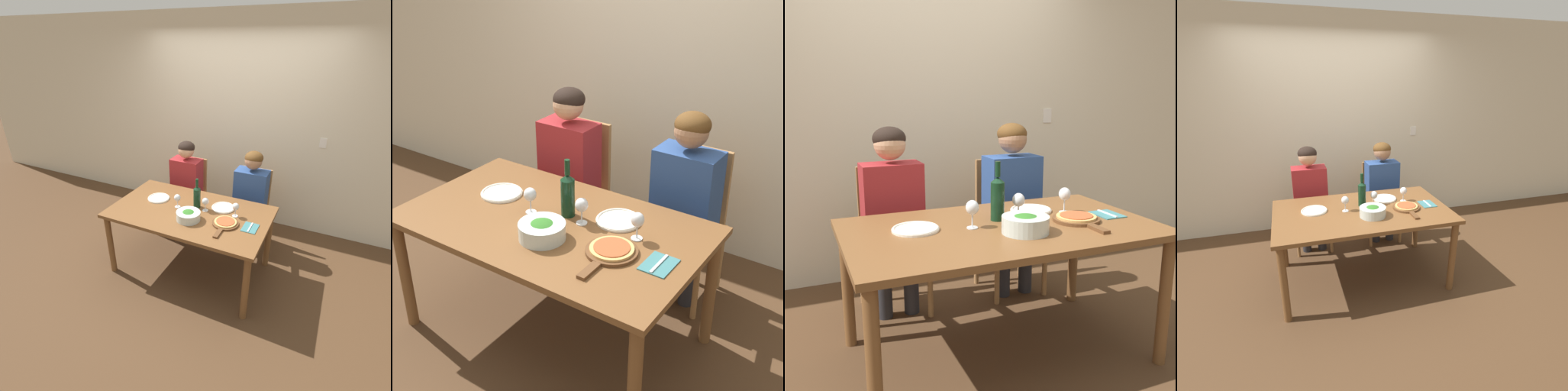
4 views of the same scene
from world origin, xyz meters
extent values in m
plane|color=#4C331E|center=(0.00, 0.00, 0.00)|extent=(40.00, 40.00, 0.00)
cube|color=beige|center=(0.00, 1.41, 1.35)|extent=(10.00, 0.05, 2.70)
cube|color=brown|center=(0.00, 0.00, 0.74)|extent=(1.65, 0.97, 0.04)
cylinder|color=brown|center=(-0.77, -0.42, 0.36)|extent=(0.07, 0.07, 0.72)
cylinder|color=brown|center=(0.77, -0.42, 0.36)|extent=(0.07, 0.07, 0.72)
cylinder|color=brown|center=(-0.77, 0.42, 0.36)|extent=(0.07, 0.07, 0.72)
cylinder|color=brown|center=(0.77, 0.42, 0.36)|extent=(0.07, 0.07, 0.72)
cube|color=#9E7042|center=(-0.42, 0.76, 0.45)|extent=(0.42, 0.42, 0.04)
cube|color=#9E7042|center=(-0.42, 0.96, 0.72)|extent=(0.38, 0.03, 0.49)
cylinder|color=#9E7042|center=(-0.61, 0.57, 0.22)|extent=(0.04, 0.04, 0.44)
cylinder|color=#9E7042|center=(-0.23, 0.57, 0.22)|extent=(0.04, 0.04, 0.44)
cylinder|color=#9E7042|center=(-0.61, 0.95, 0.22)|extent=(0.04, 0.04, 0.44)
cylinder|color=#9E7042|center=(-0.23, 0.95, 0.22)|extent=(0.04, 0.04, 0.44)
cube|color=#9E7042|center=(0.44, 0.76, 0.45)|extent=(0.42, 0.42, 0.04)
cube|color=#9E7042|center=(0.44, 0.96, 0.72)|extent=(0.38, 0.03, 0.49)
cylinder|color=#9E7042|center=(0.25, 0.57, 0.22)|extent=(0.04, 0.04, 0.44)
cylinder|color=#9E7042|center=(0.63, 0.57, 0.22)|extent=(0.04, 0.04, 0.44)
cylinder|color=#9E7042|center=(0.25, 0.95, 0.22)|extent=(0.04, 0.04, 0.44)
cylinder|color=#9E7042|center=(0.63, 0.95, 0.22)|extent=(0.04, 0.04, 0.44)
cylinder|color=#28282D|center=(-0.51, 0.68, 0.24)|extent=(0.10, 0.10, 0.47)
cylinder|color=#28282D|center=(-0.33, 0.68, 0.24)|extent=(0.10, 0.10, 0.47)
cube|color=maroon|center=(-0.42, 0.74, 0.74)|extent=(0.38, 0.22, 0.54)
cylinder|color=maroon|center=(-0.62, 0.50, 0.59)|extent=(0.07, 0.31, 0.14)
cylinder|color=maroon|center=(-0.22, 0.50, 0.59)|extent=(0.07, 0.31, 0.14)
sphere|color=tan|center=(-0.42, 0.74, 1.13)|extent=(0.20, 0.20, 0.20)
ellipsoid|color=black|center=(-0.42, 0.75, 1.17)|extent=(0.21, 0.21, 0.15)
cylinder|color=#28282D|center=(0.35, 0.68, 0.24)|extent=(0.10, 0.10, 0.47)
cylinder|color=#28282D|center=(0.53, 0.68, 0.24)|extent=(0.10, 0.10, 0.47)
cube|color=navy|center=(0.44, 0.74, 0.74)|extent=(0.38, 0.22, 0.54)
cylinder|color=navy|center=(0.24, 0.50, 0.59)|extent=(0.07, 0.31, 0.14)
cylinder|color=navy|center=(0.64, 0.50, 0.59)|extent=(0.07, 0.31, 0.14)
sphere|color=#9E7051|center=(0.44, 0.74, 1.13)|extent=(0.20, 0.20, 0.20)
ellipsoid|color=#563819|center=(0.44, 0.75, 1.17)|extent=(0.21, 0.21, 0.15)
cylinder|color=black|center=(0.03, 0.11, 0.86)|extent=(0.08, 0.08, 0.21)
cone|color=black|center=(0.03, 0.11, 0.99)|extent=(0.08, 0.08, 0.03)
cylinder|color=black|center=(0.03, 0.11, 1.04)|extent=(0.03, 0.03, 0.08)
cylinder|color=silver|center=(0.06, -0.16, 0.80)|extent=(0.24, 0.24, 0.09)
ellipsoid|color=#2D6B23|center=(0.06, -0.16, 0.80)|extent=(0.20, 0.20, 0.10)
cylinder|color=silver|center=(-0.44, 0.09, 0.76)|extent=(0.25, 0.25, 0.01)
torus|color=silver|center=(-0.44, 0.09, 0.77)|extent=(0.24, 0.24, 0.01)
cylinder|color=silver|center=(0.29, 0.20, 0.76)|extent=(0.25, 0.25, 0.01)
torus|color=silver|center=(0.29, 0.20, 0.77)|extent=(0.24, 0.24, 0.01)
cylinder|color=brown|center=(0.42, -0.08, 0.76)|extent=(0.26, 0.26, 0.02)
cube|color=brown|center=(0.42, -0.28, 0.76)|extent=(0.04, 0.14, 0.02)
cylinder|color=tan|center=(0.42, -0.08, 0.78)|extent=(0.22, 0.22, 0.01)
cylinder|color=#AD4C28|center=(0.42, -0.08, 0.79)|extent=(0.18, 0.18, 0.01)
cylinder|color=silver|center=(-0.16, 0.02, 0.76)|extent=(0.06, 0.06, 0.01)
cylinder|color=silver|center=(-0.16, 0.02, 0.80)|extent=(0.01, 0.01, 0.07)
ellipsoid|color=silver|center=(-0.16, 0.02, 0.87)|extent=(0.07, 0.07, 0.08)
ellipsoid|color=maroon|center=(-0.16, 0.02, 0.86)|extent=(0.06, 0.06, 0.03)
cylinder|color=silver|center=(0.46, 0.10, 0.76)|extent=(0.06, 0.06, 0.01)
cylinder|color=silver|center=(0.46, 0.10, 0.80)|extent=(0.01, 0.01, 0.07)
ellipsoid|color=silver|center=(0.46, 0.10, 0.87)|extent=(0.07, 0.07, 0.08)
ellipsoid|color=maroon|center=(0.46, 0.10, 0.86)|extent=(0.06, 0.06, 0.03)
cylinder|color=silver|center=(0.14, 0.07, 0.76)|extent=(0.06, 0.06, 0.01)
cylinder|color=silver|center=(0.14, 0.07, 0.80)|extent=(0.01, 0.01, 0.07)
ellipsoid|color=silver|center=(0.14, 0.07, 0.87)|extent=(0.07, 0.07, 0.08)
ellipsoid|color=maroon|center=(0.14, 0.07, 0.86)|extent=(0.06, 0.06, 0.03)
cube|color=#387075|center=(0.66, -0.04, 0.76)|extent=(0.14, 0.18, 0.01)
cube|color=silver|center=(0.66, -0.04, 0.76)|extent=(0.01, 0.17, 0.01)
camera|label=1|loc=(1.25, -2.47, 2.37)|focal=28.00mm
camera|label=2|loc=(1.58, -1.98, 2.21)|focal=50.00mm
camera|label=3|loc=(-1.01, -2.11, 1.45)|focal=42.00mm
camera|label=4|loc=(-0.65, -2.60, 1.92)|focal=28.00mm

